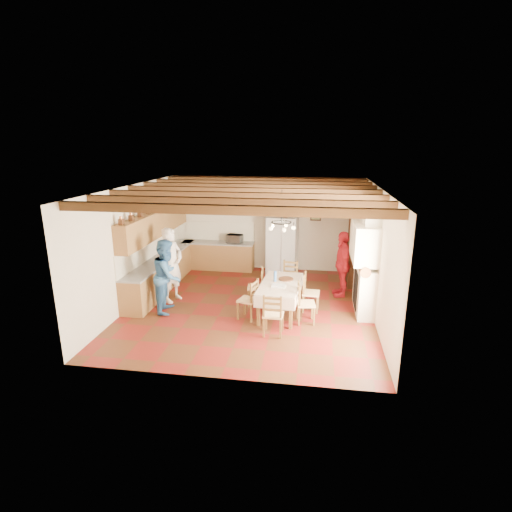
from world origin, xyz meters
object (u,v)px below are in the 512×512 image
(chair_end_far, at_px, (289,279))
(person_woman_red, at_px, (342,264))
(chair_left_far, at_px, (255,287))
(chair_right_far, at_px, (311,292))
(hutch, at_px, (356,249))
(person_man, at_px, (172,265))
(person_woman_blue, at_px, (167,276))
(microwave, at_px, (235,239))
(chair_left_near, at_px, (248,299))
(chair_end_near, at_px, (273,314))
(dining_table, at_px, (280,286))
(chair_right_near, at_px, (306,303))
(refrigerator, at_px, (282,245))

(chair_end_far, xyz_separation_m, person_woman_red, (1.39, 0.27, 0.41))
(chair_left_far, height_order, chair_end_far, same)
(chair_right_far, bearing_deg, chair_end_far, 37.78)
(chair_right_far, bearing_deg, hutch, -25.83)
(person_man, bearing_deg, person_woman_blue, -149.77)
(person_woman_red, bearing_deg, microwave, -125.57)
(chair_left_near, xyz_separation_m, person_woman_blue, (-2.00, 0.16, 0.42))
(chair_end_near, relative_size, person_man, 0.49)
(hutch, height_order, chair_end_near, hutch)
(chair_end_far, relative_size, person_woman_blue, 0.53)
(chair_right_far, bearing_deg, dining_table, 113.97)
(dining_table, distance_m, chair_left_near, 0.85)
(chair_end_near, bearing_deg, person_man, -27.10)
(chair_right_near, xyz_separation_m, person_man, (-3.48, 0.83, 0.49))
(refrigerator, height_order, person_man, person_man)
(chair_left_far, bearing_deg, chair_right_near, 50.22)
(refrigerator, xyz_separation_m, chair_right_near, (0.87, -3.56, -0.43))
(chair_right_near, bearing_deg, chair_end_near, 128.54)
(dining_table, xyz_separation_m, chair_left_far, (-0.67, 0.46, -0.21))
(hutch, bearing_deg, person_woman_red, -113.36)
(refrigerator, relative_size, hutch, 0.87)
(chair_end_far, bearing_deg, chair_left_near, -109.31)
(chair_right_far, bearing_deg, chair_end_near, 154.56)
(chair_right_near, relative_size, chair_end_far, 1.00)
(microwave, bearing_deg, chair_left_near, -63.37)
(refrigerator, bearing_deg, chair_right_far, -66.41)
(chair_right_near, distance_m, person_woman_red, 2.10)
(chair_left_far, height_order, chair_end_near, same)
(dining_table, relative_size, person_man, 0.94)
(chair_right_near, height_order, microwave, microwave)
(person_woman_blue, bearing_deg, dining_table, -91.33)
(refrigerator, xyz_separation_m, person_woman_blue, (-2.49, -3.38, -0.01))
(person_man, bearing_deg, hutch, -47.17)
(refrigerator, xyz_separation_m, person_man, (-2.61, -2.73, 0.06))
(person_man, distance_m, person_woman_blue, 0.66)
(chair_right_far, relative_size, chair_end_far, 1.00)
(hutch, xyz_separation_m, chair_end_near, (-2.01, -3.61, -0.57))
(hutch, height_order, chair_left_far, hutch)
(chair_left_near, relative_size, microwave, 2.00)
(chair_right_near, xyz_separation_m, chair_end_far, (-0.51, 1.59, 0.00))
(hutch, distance_m, microwave, 3.82)
(hutch, distance_m, person_woman_red, 1.15)
(chair_left_near, height_order, microwave, microwave)
(chair_end_near, height_order, microwave, microwave)
(person_man, bearing_deg, chair_left_near, -91.25)
(chair_left_near, relative_size, person_man, 0.49)
(dining_table, bearing_deg, chair_end_near, -92.06)
(chair_right_near, relative_size, person_woman_blue, 0.53)
(hutch, distance_m, chair_right_near, 3.24)
(refrigerator, xyz_separation_m, chair_end_far, (0.36, -1.97, -0.43))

